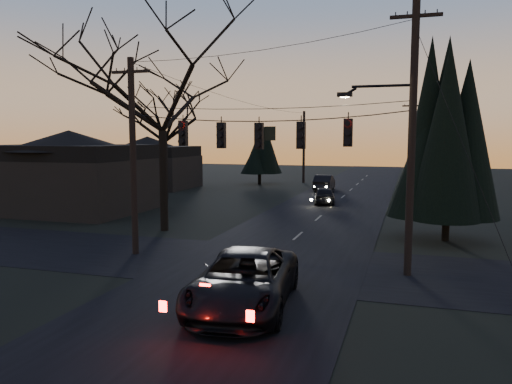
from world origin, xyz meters
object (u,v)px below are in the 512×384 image
(utility_pole_far_r, at_px, (410,194))
(utility_pole_far_l, at_px, (303,183))
(utility_pole_left, at_px, (136,254))
(sedan_oncoming_b, at_px, (324,183))
(suv_near, at_px, (244,281))
(sedan_oncoming_a, at_px, (324,195))
(evergreen_right, at_px, (449,140))
(bare_tree_left, at_px, (162,90))
(utility_pole_right, at_px, (407,275))

(utility_pole_far_r, bearing_deg, utility_pole_far_l, 145.18)
(utility_pole_left, xyz_separation_m, sedan_oncoming_b, (3.65, 28.34, 0.76))
(sedan_oncoming_b, bearing_deg, utility_pole_left, 80.65)
(suv_near, xyz_separation_m, sedan_oncoming_a, (-1.60, 24.19, -0.17))
(utility_pole_far_l, xyz_separation_m, suv_near, (6.80, -41.17, 0.83))
(utility_pole_far_r, relative_size, utility_pole_far_l, 1.06)
(evergreen_right, bearing_deg, utility_pole_far_r, 94.79)
(evergreen_right, bearing_deg, suv_near, -117.83)
(bare_tree_left, distance_m, suv_near, 15.03)
(utility_pole_right, bearing_deg, suv_near, -132.29)
(suv_near, xyz_separation_m, sedan_oncoming_b, (-3.15, 33.50, -0.07))
(evergreen_right, relative_size, sedan_oncoming_b, 1.92)
(utility_pole_far_l, bearing_deg, utility_pole_left, -90.00)
(utility_pole_far_r, bearing_deg, evergreen_right, -85.21)
(utility_pole_far_l, height_order, suv_near, utility_pole_far_l)
(utility_pole_far_l, bearing_deg, utility_pole_right, -72.28)
(utility_pole_far_l, xyz_separation_m, sedan_oncoming_a, (5.20, -16.98, 0.66))
(utility_pole_far_r, xyz_separation_m, sedan_oncoming_a, (-6.30, -8.98, 0.66))
(sedan_oncoming_a, bearing_deg, sedan_oncoming_b, -90.92)
(sedan_oncoming_a, height_order, sedan_oncoming_b, sedan_oncoming_b)
(bare_tree_left, bearing_deg, evergreen_right, 6.45)
(utility_pole_far_r, xyz_separation_m, suv_near, (-4.70, -33.17, 0.83))
(bare_tree_left, bearing_deg, sedan_oncoming_b, 77.57)
(utility_pole_far_r, bearing_deg, utility_pole_right, -90.00)
(utility_pole_right, relative_size, sedan_oncoming_a, 2.59)
(utility_pole_left, height_order, suv_near, utility_pole_left)
(sedan_oncoming_a, relative_size, sedan_oncoming_b, 0.84)
(evergreen_right, distance_m, sedan_oncoming_a, 15.06)
(utility_pole_right, distance_m, utility_pole_far_r, 28.00)
(sedan_oncoming_a, bearing_deg, utility_pole_far_r, -135.47)
(utility_pole_far_l, height_order, bare_tree_left, bare_tree_left)
(utility_pole_far_l, xyz_separation_m, evergreen_right, (13.26, -28.94, 5.01))
(utility_pole_far_l, bearing_deg, suv_near, -80.62)
(utility_pole_far_r, bearing_deg, utility_pole_left, -112.33)
(sedan_oncoming_b, bearing_deg, suv_near, 93.36)
(utility_pole_left, xyz_separation_m, sedan_oncoming_a, (5.20, 19.02, 0.66))
(utility_pole_right, height_order, utility_pole_far_l, utility_pole_right)
(evergreen_right, distance_m, sedan_oncoming_b, 23.73)
(utility_pole_far_l, distance_m, bare_tree_left, 31.57)
(bare_tree_left, bearing_deg, suv_near, -52.18)
(suv_near, relative_size, sedan_oncoming_a, 1.55)
(bare_tree_left, distance_m, sedan_oncoming_a, 16.68)
(evergreen_right, xyz_separation_m, sedan_oncoming_b, (-9.61, 21.27, -4.25))
(utility_pole_far_r, distance_m, bare_tree_left, 27.13)
(utility_pole_left, relative_size, utility_pole_far_r, 1.00)
(utility_pole_far_r, xyz_separation_m, sedan_oncoming_b, (-7.85, 0.34, 0.76))
(utility_pole_far_r, height_order, suv_near, utility_pole_far_r)
(evergreen_right, height_order, sedan_oncoming_a, evergreen_right)
(sedan_oncoming_a, xyz_separation_m, sedan_oncoming_b, (-1.55, 9.31, 0.10))
(bare_tree_left, relative_size, suv_near, 1.84)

